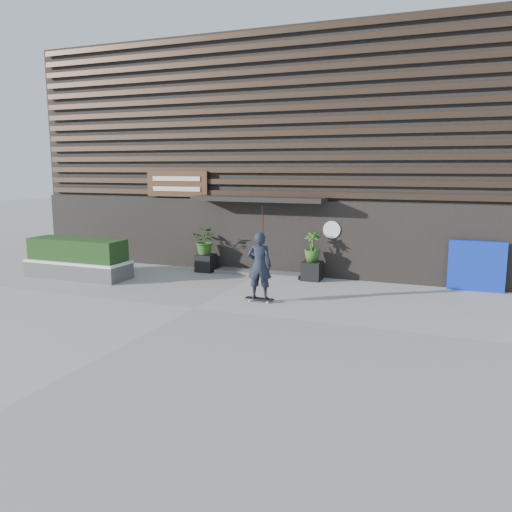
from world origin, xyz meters
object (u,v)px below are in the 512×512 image
at_px(planter_pot_right, 312,271).
at_px(skateboarder, 259,266).
at_px(blue_tarp, 477,266).
at_px(planter_pot_left, 206,263).
at_px(raised_bed, 78,270).

relative_size(planter_pot_right, skateboarder, 0.32).
bearing_deg(blue_tarp, planter_pot_left, -178.86).
bearing_deg(raised_bed, skateboarder, -6.42).
distance_m(planter_pot_right, blue_tarp, 4.87).
distance_m(blue_tarp, skateboarder, 6.44).
height_order(planter_pot_left, raised_bed, planter_pot_left).
bearing_deg(planter_pot_right, blue_tarp, 3.54).
relative_size(planter_pot_right, raised_bed, 0.17).
distance_m(planter_pot_left, planter_pot_right, 3.80).
relative_size(planter_pot_left, blue_tarp, 0.38).
xyz_separation_m(raised_bed, skateboarder, (6.68, -0.75, 0.74)).
height_order(planter_pot_right, raised_bed, planter_pot_right).
bearing_deg(blue_tarp, skateboarder, -148.45).
xyz_separation_m(planter_pot_left, skateboarder, (3.21, -3.15, 0.69)).
height_order(planter_pot_right, skateboarder, skateboarder).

